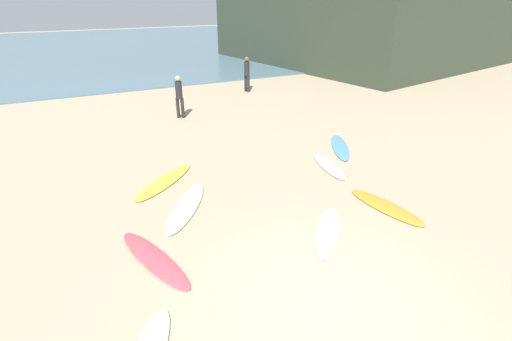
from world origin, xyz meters
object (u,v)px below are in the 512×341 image
object	(u,v)px
surfboard_6	(328,232)
surfboard_0	(340,147)
surfboard_5	(329,166)
surfboard_1	(186,207)
surfboard_3	(154,259)
surfboard_2	(164,182)
surfboard_4	(386,207)
beachgoer_mid	(247,72)
beachgoer_near	(179,95)

from	to	relation	value
surfboard_6	surfboard_0	bearing A→B (deg)	-89.35
surfboard_5	surfboard_1	bearing A→B (deg)	-162.96
surfboard_3	surfboard_6	distance (m)	3.80
surfboard_0	surfboard_2	xyz separation A→B (m)	(-6.17, 0.04, 0.01)
surfboard_2	surfboard_6	world-z (taller)	surfboard_2
surfboard_4	surfboard_6	bearing A→B (deg)	-0.69
surfboard_4	surfboard_6	size ratio (longest dim) A/B	1.05
surfboard_4	beachgoer_mid	size ratio (longest dim) A/B	1.19
surfboard_3	surfboard_4	size ratio (longest dim) A/B	1.13
surfboard_6	beachgoer_near	distance (m)	10.05
surfboard_1	beachgoer_mid	bearing A→B (deg)	-87.97
surfboard_0	beachgoer_mid	size ratio (longest dim) A/B	1.32
surfboard_2	beachgoer_mid	bearing A→B (deg)	101.31
surfboard_2	surfboard_4	bearing A→B (deg)	8.87
beachgoer_mid	surfboard_4	bearing A→B (deg)	147.22
beachgoer_near	beachgoer_mid	distance (m)	5.54
surfboard_0	beachgoer_mid	world-z (taller)	beachgoer_mid
surfboard_6	beachgoer_near	bearing A→B (deg)	-46.01
surfboard_6	surfboard_5	bearing A→B (deg)	-85.44
surfboard_0	surfboard_5	size ratio (longest dim) A/B	1.20
beachgoer_near	surfboard_2	bearing A→B (deg)	-84.27
surfboard_1	surfboard_5	xyz separation A→B (m)	(4.72, 0.44, -0.00)
surfboard_3	surfboard_6	xyz separation A→B (m)	(3.73, -0.77, 0.00)
beachgoer_near	surfboard_3	bearing A→B (deg)	-83.13
surfboard_3	surfboard_4	distance (m)	5.72
surfboard_0	beachgoer_near	xyz separation A→B (m)	(-3.98, 5.92, 0.98)
surfboard_3	beachgoer_near	world-z (taller)	beachgoer_near
surfboard_4	beachgoer_mid	bearing A→B (deg)	-107.77
surfboard_1	surfboard_5	bearing A→B (deg)	-140.48
surfboard_5	beachgoer_near	distance (m)	7.62
surfboard_2	surfboard_4	xyz separation A→B (m)	(4.66, -3.85, -0.00)
surfboard_2	surfboard_6	xyz separation A→B (m)	(2.68, -4.12, -0.00)
beachgoer_near	beachgoer_mid	bearing A→B (deg)	59.99
surfboard_5	surfboard_6	distance (m)	3.65
surfboard_1	surfboard_3	bearing A→B (deg)	89.64
surfboard_3	surfboard_1	bearing A→B (deg)	38.52
surfboard_0	surfboard_6	distance (m)	5.36
surfboard_5	surfboard_2	bearing A→B (deg)	177.89
surfboard_0	surfboard_3	size ratio (longest dim) A/B	0.99
surfboard_2	surfboard_3	bearing A→B (deg)	-58.79
surfboard_1	surfboard_4	world-z (taller)	surfboard_1
surfboard_1	surfboard_3	distance (m)	2.09
surfboard_3	surfboard_5	world-z (taller)	surfboard_5
surfboard_1	beachgoer_near	xyz separation A→B (m)	(2.05, 7.51, 0.97)
surfboard_4	surfboard_5	xyz separation A→B (m)	(0.20, 2.66, 0.00)
surfboard_2	surfboard_0	bearing A→B (deg)	48.07
surfboard_6	beachgoer_mid	size ratio (longest dim) A/B	1.13
surfboard_5	beachgoer_mid	xyz separation A→B (m)	(1.93, 10.15, 1.01)
surfboard_4	beachgoer_mid	world-z (taller)	beachgoer_mid
surfboard_0	surfboard_1	world-z (taller)	surfboard_1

